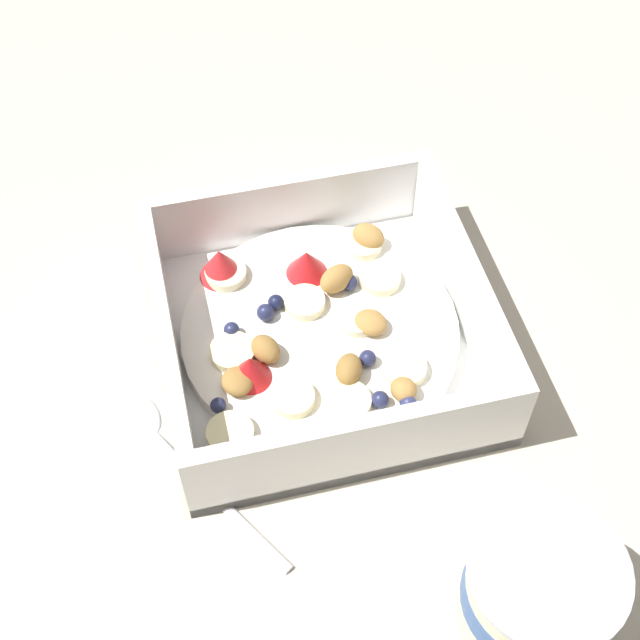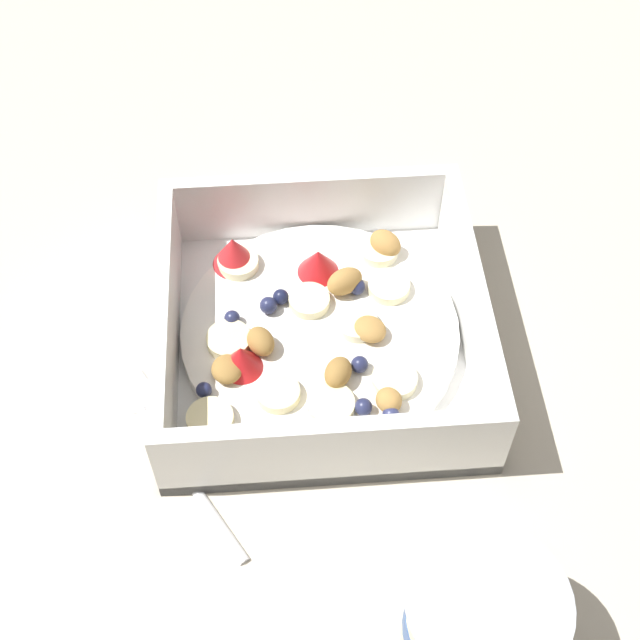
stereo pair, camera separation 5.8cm
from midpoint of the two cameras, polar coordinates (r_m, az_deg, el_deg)
ground_plane at (r=0.60m, az=4.12°, el=-2.50°), size 2.40×2.40×0.00m
fruit_bowl at (r=0.59m, az=2.67°, el=-0.74°), size 0.21×0.21×0.06m
spoon at (r=0.58m, az=-8.58°, el=-6.05°), size 0.11×0.16×0.01m
yogurt_cup at (r=0.49m, az=13.80°, el=-18.79°), size 0.08×0.08×0.07m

